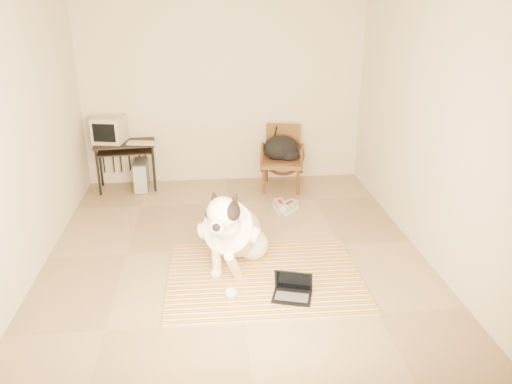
{
  "coord_description": "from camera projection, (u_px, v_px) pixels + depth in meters",
  "views": [
    {
      "loc": [
        -0.26,
        -4.87,
        2.62
      ],
      "look_at": [
        0.2,
        -0.3,
        0.79
      ],
      "focal_mm": 35.0,
      "sensor_mm": 36.0,
      "label": 1
    }
  ],
  "objects": [
    {
      "name": "rug",
      "position": [
        264.0,
        277.0,
        4.94
      ],
      "size": [
        1.92,
        1.48,
        0.02
      ],
      "color": "orange",
      "rests_on": "floor"
    },
    {
      "name": "crt_monitor",
      "position": [
        109.0,
        130.0,
        6.91
      ],
      "size": [
        0.47,
        0.46,
        0.36
      ],
      "color": "#BBAF93",
      "rests_on": "computer_desk"
    },
    {
      "name": "desk_keyboard",
      "position": [
        143.0,
        143.0,
        6.88
      ],
      "size": [
        0.44,
        0.22,
        0.03
      ],
      "primitive_type": "cube",
      "rotation": [
        0.0,
        0.0,
        -0.17
      ],
      "color": "#BBAF93",
      "rests_on": "computer_desk"
    },
    {
      "name": "dog",
      "position": [
        233.0,
        233.0,
        5.0
      ],
      "size": [
        0.71,
        1.34,
        0.97
      ],
      "color": "white",
      "rests_on": "rug"
    },
    {
      "name": "pc_tower",
      "position": [
        141.0,
        175.0,
        7.11
      ],
      "size": [
        0.2,
        0.45,
        0.41
      ],
      "color": "#4D4C4F",
      "rests_on": "floor"
    },
    {
      "name": "floor",
      "position": [
        235.0,
        249.0,
        5.5
      ],
      "size": [
        4.5,
        4.5,
        0.0
      ],
      "primitive_type": "plane",
      "color": "#9E8460",
      "rests_on": "ground"
    },
    {
      "name": "sneaker_right",
      "position": [
        288.0,
        207.0,
        6.44
      ],
      "size": [
        0.31,
        0.33,
        0.11
      ],
      "color": "white",
      "rests_on": "floor"
    },
    {
      "name": "laptop",
      "position": [
        293.0,
        290.0,
        4.58
      ],
      "size": [
        0.41,
        0.34,
        0.25
      ],
      "color": "black",
      "rests_on": "rug"
    },
    {
      "name": "wall_back",
      "position": [
        224.0,
        90.0,
        7.07
      ],
      "size": [
        4.5,
        0.0,
        4.5
      ],
      "primitive_type": "plane",
      "rotation": [
        1.57,
        0.0,
        0.0
      ],
      "color": "beige",
      "rests_on": "floor"
    },
    {
      "name": "computer_desk",
      "position": [
        125.0,
        149.0,
        6.97
      ],
      "size": [
        0.86,
        0.54,
        0.69
      ],
      "color": "black",
      "rests_on": "floor"
    },
    {
      "name": "wall_front",
      "position": [
        256.0,
        227.0,
        2.92
      ],
      "size": [
        4.5,
        0.0,
        4.5
      ],
      "primitive_type": "plane",
      "rotation": [
        -1.57,
        0.0,
        0.0
      ],
      "color": "beige",
      "rests_on": "floor"
    },
    {
      "name": "rattan_chair",
      "position": [
        282.0,
        157.0,
        7.12
      ],
      "size": [
        0.67,
        0.66,
        0.87
      ],
      "color": "brown",
      "rests_on": "floor"
    },
    {
      "name": "wall_right",
      "position": [
        425.0,
        125.0,
        5.18
      ],
      "size": [
        0.0,
        4.5,
        4.5
      ],
      "primitive_type": "plane",
      "rotation": [
        1.57,
        0.0,
        -1.57
      ],
      "color": "beige",
      "rests_on": "floor"
    },
    {
      "name": "wall_left",
      "position": [
        26.0,
        135.0,
        4.81
      ],
      "size": [
        0.0,
        4.5,
        4.5
      ],
      "primitive_type": "plane",
      "rotation": [
        1.57,
        0.0,
        1.57
      ],
      "color": "beige",
      "rests_on": "floor"
    },
    {
      "name": "backpack",
      "position": [
        282.0,
        149.0,
        7.03
      ],
      "size": [
        0.51,
        0.41,
        0.36
      ],
      "color": "black",
      "rests_on": "rattan_chair"
    },
    {
      "name": "sneaker_left",
      "position": [
        281.0,
        206.0,
        6.47
      ],
      "size": [
        0.17,
        0.33,
        0.11
      ],
      "color": "white",
      "rests_on": "floor"
    }
  ]
}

